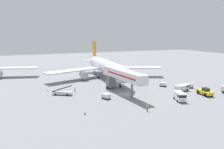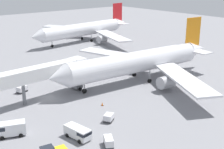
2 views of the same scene
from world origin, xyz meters
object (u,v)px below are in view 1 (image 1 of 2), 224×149
jet_bridge (121,75)px  pushback_tug (205,92)px  baggage_cart_outer_right (106,96)px  baggage_cart_mid_left (163,84)px  service_van_rear_left (182,88)px  airplane_at_gate (106,67)px  belt_loader_truck (62,92)px  baggage_cart_far_left (189,86)px  safety_cone_bravo (85,113)px  safety_cone_charlie (48,90)px  ground_crew_worker_foreground (75,89)px  safety_cone_alpha (142,85)px  ground_crew_worker_midground (147,107)px  service_van_near_right (180,96)px

jet_bridge → pushback_tug: bearing=-28.7°
baggage_cart_outer_right → baggage_cart_mid_left: (23.98, 6.22, -0.03)m
service_van_rear_left → baggage_cart_mid_left: size_ratio=2.04×
airplane_at_gate → belt_loader_truck: size_ratio=8.04×
belt_loader_truck → baggage_cart_far_left: belt_loader_truck is taller
service_van_rear_left → airplane_at_gate: bearing=117.3°
baggage_cart_far_left → safety_cone_bravo: size_ratio=3.72×
service_van_rear_left → safety_cone_bravo: bearing=-166.8°
jet_bridge → belt_loader_truck: 18.59m
belt_loader_truck → baggage_cart_outer_right: 14.01m
pushback_tug → safety_cone_charlie: bearing=150.8°
ground_crew_worker_foreground → safety_cone_alpha: bearing=-3.6°
ground_crew_worker_foreground → safety_cone_alpha: ground_crew_worker_foreground is taller
airplane_at_gate → baggage_cart_outer_right: bearing=-112.3°
pushback_tug → baggage_cart_mid_left: pushback_tug is taller
service_van_rear_left → jet_bridge: bearing=164.8°
baggage_cart_mid_left → safety_cone_bravo: bearing=-154.3°
ground_crew_worker_midground → safety_cone_charlie: ground_crew_worker_midground is taller
pushback_tug → safety_cone_alpha: bearing=121.1°
jet_bridge → ground_crew_worker_foreground: bearing=149.2°
ground_crew_worker_foreground → service_van_near_right: bearing=-41.4°
ground_crew_worker_foreground → safety_cone_bravo: (-3.10, -20.83, -0.50)m
pushback_tug → ground_crew_worker_foreground: 39.59m
baggage_cart_far_left → ground_crew_worker_foreground: (-36.69, 10.30, 0.05)m
airplane_at_gate → pushback_tug: airplane_at_gate is taller
airplane_at_gate → safety_cone_charlie: (-24.78, -11.55, -4.59)m
ground_crew_worker_midground → belt_loader_truck: bearing=123.8°
jet_bridge → service_van_rear_left: bearing=-15.2°
safety_cone_alpha → service_van_rear_left: bearing=-54.3°
belt_loader_truck → service_van_rear_left: 37.68m
baggage_cart_outer_right → ground_crew_worker_midground: size_ratio=1.53×
airplane_at_gate → safety_cone_bravo: (-20.14, -36.49, -4.55)m
belt_loader_truck → ground_crew_worker_foreground: 4.74m
pushback_tug → safety_cone_alpha: pushback_tug is taller
ground_crew_worker_midground → safety_cone_alpha: ground_crew_worker_midground is taller
baggage_cart_far_left → service_van_rear_left: bearing=-154.7°
service_van_rear_left → safety_cone_alpha: service_van_rear_left is taller
jet_bridge → safety_cone_bravo: 21.25m
airplane_at_gate → ground_crew_worker_foreground: 23.50m
baggage_cart_outer_right → safety_cone_charlie: 20.54m
baggage_cart_mid_left → safety_cone_alpha: bearing=151.9°
jet_bridge → ground_crew_worker_midground: (-1.59, -17.23, -4.72)m
airplane_at_gate → baggage_cart_mid_left: bearing=-57.8°
safety_cone_bravo → jet_bridge: bearing=40.3°
pushback_tug → safety_cone_charlie: (-42.20, 23.58, -0.74)m
belt_loader_truck → baggage_cart_mid_left: size_ratio=2.46×
ground_crew_worker_midground → baggage_cart_outer_right: bearing=110.0°
service_van_rear_left → safety_cone_bravo: (-34.77, -8.15, -0.76)m
ground_crew_worker_foreground → service_van_rear_left: bearing=-21.8°
ground_crew_worker_midground → safety_cone_bravo: ground_crew_worker_midground is taller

